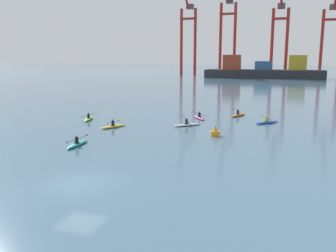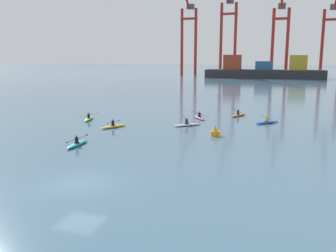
{
  "view_description": "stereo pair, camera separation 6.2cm",
  "coord_description": "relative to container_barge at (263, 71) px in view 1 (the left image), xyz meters",
  "views": [
    {
      "loc": [
        11.3,
        -17.93,
        7.31
      ],
      "look_at": [
        0.27,
        16.23,
        0.6
      ],
      "focal_mm": 38.83,
      "sensor_mm": 36.0,
      "label": 1
    },
    {
      "loc": [
        11.36,
        -17.91,
        7.31
      ],
      "look_at": [
        0.27,
        16.23,
        0.6
      ],
      "focal_mm": 38.83,
      "sensor_mm": 36.0,
      "label": 2
    }
  ],
  "objects": [
    {
      "name": "kayak_teal",
      "position": [
        -8.41,
        -114.98,
        -2.6
      ],
      "size": [
        2.16,
        3.43,
        1.07
      ],
      "color": "teal",
      "rests_on": "ground"
    },
    {
      "name": "kayak_orange",
      "position": [
        2.58,
        -94.62,
        -2.6
      ],
      "size": [
        2.01,
        3.36,
        1.07
      ],
      "color": "orange",
      "rests_on": "ground"
    },
    {
      "name": "channel_buoy",
      "position": [
        2.0,
        -107.45,
        -2.41
      ],
      "size": [
        0.9,
        0.9,
        1.0
      ],
      "color": "orange",
      "rests_on": "ground"
    },
    {
      "name": "kayak_yellow",
      "position": [
        -9.15,
        -106.61,
        -2.6
      ],
      "size": [
        2.05,
        3.32,
        0.97
      ],
      "color": "yellow",
      "rests_on": "ground"
    },
    {
      "name": "container_barge",
      "position": [
        0.0,
        0.0,
        0.0
      ],
      "size": [
        42.93,
        10.19,
        8.58
      ],
      "color": "#28282D",
      "rests_on": "ground"
    },
    {
      "name": "kayak_lime",
      "position": [
        -14.19,
        -103.08,
        -2.6
      ],
      "size": [
        2.15,
        3.43,
        0.96
      ],
      "color": "#7ABC2D",
      "rests_on": "ground"
    },
    {
      "name": "kayak_white",
      "position": [
        -1.89,
        -103.26,
        -2.6
      ],
      "size": [
        2.91,
        2.74,
        1.04
      ],
      "color": "silver",
      "rests_on": "ground"
    },
    {
      "name": "gantry_crane_west",
      "position": [
        -32.41,
        11.8,
        16.32
      ],
      "size": [
        7.24,
        19.95,
        39.87
      ],
      "color": "maroon",
      "rests_on": "ground"
    },
    {
      "name": "gantry_crane_west_mid",
      "position": [
        -16.09,
        14.96,
        17.13
      ],
      "size": [
        7.19,
        16.79,
        41.93
      ],
      "color": "maroon",
      "rests_on": "ground"
    },
    {
      "name": "ground_plane",
      "position": [
        -3.17,
        -123.23,
        -2.77
      ],
      "size": [
        800.0,
        800.0,
        0.0
      ],
      "primitive_type": "plane",
      "color": "#476B84"
    },
    {
      "name": "gantry_crane_east",
      "position": [
        24.08,
        14.94,
        14.74
      ],
      "size": [
        8.06,
        17.62,
        35.15
      ],
      "color": "maroon",
      "rests_on": "ground"
    },
    {
      "name": "kayak_magenta",
      "position": [
        -1.74,
        -98.12,
        -2.6
      ],
      "size": [
        2.32,
        3.2,
        1.04
      ],
      "color": "#C13384",
      "rests_on": "ground"
    },
    {
      "name": "kayak_blue",
      "position": [
        6.37,
        -98.97,
        -2.6
      ],
      "size": [
        2.77,
        2.88,
        0.95
      ],
      "color": "#2856B2",
      "rests_on": "ground"
    },
    {
      "name": "gantry_crane_east_mid",
      "position": [
        4.99,
        7.48,
        14.55
      ],
      "size": [
        6.64,
        17.4,
        33.24
      ],
      "color": "maroon",
      "rests_on": "ground"
    }
  ]
}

